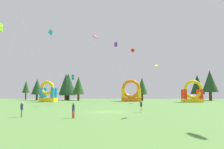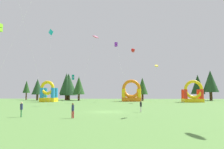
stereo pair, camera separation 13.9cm
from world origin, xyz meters
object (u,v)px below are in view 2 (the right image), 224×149
at_px(kite_cyan_diamond, 51,33).
at_px(kite_purple_box, 116,45).
at_px(kite_pink_parafoil, 96,37).
at_px(person_near_camera, 141,105).
at_px(inflatable_blue_arch, 48,94).
at_px(inflatable_yellow_castle, 131,94).
at_px(inflatable_orange_dome, 193,94).
at_px(person_far_side, 21,108).
at_px(kite_yellow_parafoil, 156,66).
at_px(kite_teal_box, 73,77).
at_px(kite_red_delta, 134,50).
at_px(person_left_edge, 73,109).

bearing_deg(kite_cyan_diamond, kite_purple_box, -0.55).
height_order(kite_pink_parafoil, person_near_camera, kite_pink_parafoil).
bearing_deg(inflatable_blue_arch, kite_purple_box, -9.07).
distance_m(inflatable_yellow_castle, inflatable_orange_dome, 17.41).
relative_size(person_far_side, person_near_camera, 1.04).
relative_size(kite_yellow_parafoil, inflatable_orange_dome, 1.70).
xyz_separation_m(kite_teal_box, inflatable_orange_dome, (30.31, 12.27, -3.99)).
distance_m(kite_yellow_parafoil, inflatable_yellow_castle, 12.93).
height_order(kite_yellow_parafoil, kite_purple_box, kite_purple_box).
bearing_deg(kite_red_delta, inflatable_blue_arch, -176.92).
xyz_separation_m(kite_yellow_parafoil, inflatable_blue_arch, (-30.21, 3.58, -7.51)).
height_order(inflatable_orange_dome, inflatable_blue_arch, inflatable_orange_dome).
relative_size(person_left_edge, inflatable_yellow_castle, 0.24).
height_order(kite_pink_parafoil, inflatable_orange_dome, kite_pink_parafoil).
distance_m(kite_purple_box, kite_cyan_diamond, 18.42).
xyz_separation_m(kite_red_delta, inflatable_orange_dome, (15.89, -1.61, -12.88)).
bearing_deg(inflatable_orange_dome, kite_red_delta, 174.22).
distance_m(person_far_side, inflatable_yellow_castle, 43.96).
bearing_deg(kite_red_delta, person_near_camera, -90.97).
bearing_deg(kite_cyan_diamond, kite_teal_box, -47.97).
height_order(person_left_edge, inflatable_blue_arch, inflatable_blue_arch).
bearing_deg(kite_red_delta, inflatable_yellow_castle, 102.19).
relative_size(person_far_side, inflatable_blue_arch, 0.28).
relative_size(kite_yellow_parafoil, kite_cyan_diamond, 0.51).
bearing_deg(inflatable_yellow_castle, inflatable_orange_dome, -17.04).
relative_size(kite_cyan_diamond, inflatable_blue_arch, 3.34).
xyz_separation_m(kite_red_delta, kite_teal_box, (-14.42, -13.87, -8.89)).
bearing_deg(kite_cyan_diamond, inflatable_orange_dome, 3.90).
bearing_deg(kite_yellow_parafoil, inflatable_blue_arch, 173.24).
relative_size(kite_teal_box, person_left_edge, 4.21).
bearing_deg(inflatable_blue_arch, kite_cyan_diamond, -63.56).
relative_size(kite_yellow_parafoil, inflatable_yellow_castle, 1.57).
bearing_deg(kite_cyan_diamond, person_near_camera, -50.70).
distance_m(person_near_camera, inflatable_blue_arch, 38.83).
height_order(person_left_edge, inflatable_orange_dome, inflatable_orange_dome).
xyz_separation_m(kite_cyan_diamond, inflatable_blue_arch, (-1.46, 2.94, -17.07)).
height_order(person_far_side, inflatable_yellow_castle, inflatable_yellow_castle).
bearing_deg(person_near_camera, inflatable_blue_arch, 80.07).
distance_m(kite_yellow_parafoil, kite_red_delta, 9.17).
distance_m(kite_yellow_parafoil, person_near_camera, 28.97).
relative_size(kite_teal_box, person_far_side, 4.01).
bearing_deg(kite_purple_box, person_left_edge, -95.25).
relative_size(kite_yellow_parafoil, person_left_edge, 6.47).
distance_m(kite_purple_box, kite_red_delta, 6.74).
height_order(kite_cyan_diamond, person_far_side, kite_cyan_diamond).
bearing_deg(person_far_side, kite_yellow_parafoil, -47.91).
relative_size(kite_pink_parafoil, person_left_edge, 9.72).
distance_m(kite_red_delta, person_far_side, 43.22).
relative_size(inflatable_orange_dome, inflatable_blue_arch, 1.01).
bearing_deg(kite_yellow_parafoil, person_far_side, -120.56).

